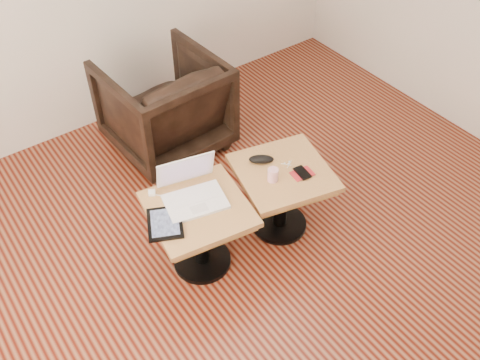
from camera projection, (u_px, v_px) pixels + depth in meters
room_shell at (296, 114)px, 2.37m from camera, size 4.52×4.52×2.71m
side_table_left at (199, 222)px, 3.20m from camera, size 0.64×0.64×0.51m
side_table_right at (282, 185)px, 3.42m from camera, size 0.68×0.68×0.51m
laptop at (192, 191)px, 3.13m from camera, size 0.41×0.39×0.25m
tablet at (165, 223)px, 3.00m from camera, size 0.28×0.31×0.02m
charging_adapter at (152, 193)px, 3.17m from camera, size 0.05×0.05×0.02m
glasses_case at (261, 159)px, 3.37m from camera, size 0.17×0.15×0.05m
striped_cup at (273, 175)px, 3.24m from camera, size 0.09×0.09×0.09m
earbuds_tangle at (288, 163)px, 3.37m from camera, size 0.07×0.05×0.01m
phone_on_sleeve at (302, 173)px, 3.31m from camera, size 0.15×0.13×0.02m
armchair at (164, 105)px, 4.06m from camera, size 0.85×0.88×0.76m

